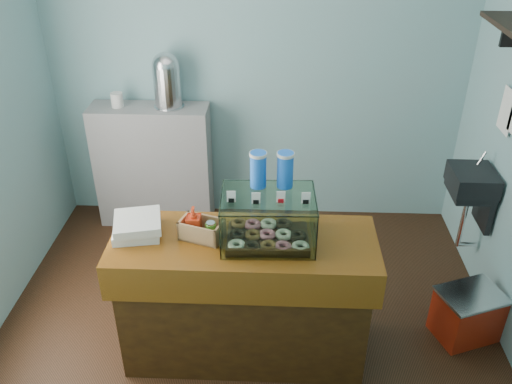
{
  "coord_description": "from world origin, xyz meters",
  "views": [
    {
      "loc": [
        0.19,
        -2.87,
        2.79
      ],
      "look_at": [
        0.07,
        -0.15,
        1.18
      ],
      "focal_mm": 38.0,
      "sensor_mm": 36.0,
      "label": 1
    }
  ],
  "objects_px": {
    "coffee_urn": "(167,79)",
    "red_cooler": "(467,314)",
    "counter": "(244,297)",
    "display_case": "(268,214)"
  },
  "relations": [
    {
      "from": "counter",
      "to": "display_case",
      "type": "bearing_deg",
      "value": 15.9
    },
    {
      "from": "counter",
      "to": "red_cooler",
      "type": "bearing_deg",
      "value": 7.62
    },
    {
      "from": "coffee_urn",
      "to": "display_case",
      "type": "bearing_deg",
      "value": -60.85
    },
    {
      "from": "counter",
      "to": "coffee_urn",
      "type": "xyz_separation_m",
      "value": [
        -0.72,
        1.59,
        0.88
      ]
    },
    {
      "from": "display_case",
      "to": "coffee_urn",
      "type": "distance_m",
      "value": 1.8
    },
    {
      "from": "coffee_urn",
      "to": "red_cooler",
      "type": "bearing_deg",
      "value": -31.91
    },
    {
      "from": "display_case",
      "to": "coffee_urn",
      "type": "bearing_deg",
      "value": 117.2
    },
    {
      "from": "display_case",
      "to": "coffee_urn",
      "type": "xyz_separation_m",
      "value": [
        -0.87,
        1.55,
        0.27
      ]
    },
    {
      "from": "display_case",
      "to": "red_cooler",
      "type": "relative_size",
      "value": 1.12
    },
    {
      "from": "red_cooler",
      "to": "display_case",
      "type": "bearing_deg",
      "value": 165.61
    }
  ]
}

